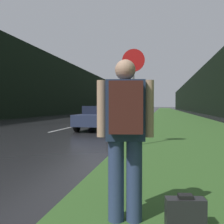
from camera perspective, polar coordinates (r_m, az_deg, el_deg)
name	(u,v)px	position (r m, az deg, el deg)	size (l,w,h in m)	color
grass_verge	(172,114)	(38.99, 14.23, -0.49)	(6.00, 240.00, 0.02)	#386028
lane_stripe_c	(61,129)	(13.50, -12.19, -4.13)	(0.12, 3.00, 0.01)	silver
lane_stripe_d	(95,121)	(20.07, -4.04, -2.27)	(0.12, 3.00, 0.01)	silver
treeline_far_side	(88,93)	(51.44, -5.89, 4.64)	(2.00, 140.00, 8.33)	black
treeline_near_side	(201,92)	(49.60, 20.73, 4.42)	(2.00, 140.00, 7.89)	black
stop_sign	(133,86)	(7.72, 5.14, 6.28)	(0.74, 0.07, 3.15)	slate
hitchhiker_with_backpack	(125,130)	(2.62, 3.21, -4.33)	(0.63, 0.48, 1.83)	navy
suitcase	(185,213)	(2.84, 17.23, -22.26)	(0.43, 0.21, 0.37)	#232326
car_passing_near	(99,117)	(13.23, -3.12, -1.29)	(1.87, 4.04, 1.31)	#2D3856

